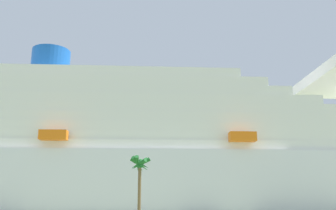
# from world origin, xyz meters

# --- Properties ---
(cruise_ship) EXTENTS (287.76, 55.39, 64.69)m
(cruise_ship) POSITION_xyz_m (-13.16, 65.20, 18.50)
(cruise_ship) COLOR white
(cruise_ship) RESTS_ON ground_plane
(palm_tree) EXTENTS (3.58, 3.64, 11.49)m
(palm_tree) POSITION_xyz_m (-17.78, 0.20, 9.21)
(palm_tree) COLOR brown
(palm_tree) RESTS_ON ground_plane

